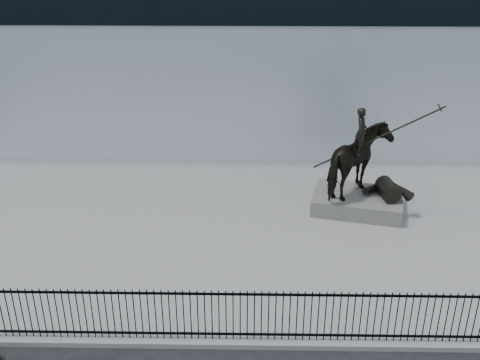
{
  "coord_description": "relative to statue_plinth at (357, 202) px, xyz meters",
  "views": [
    {
      "loc": [
        -0.9,
        -10.27,
        9.96
      ],
      "look_at": [
        -1.19,
        6.0,
        2.51
      ],
      "focal_mm": 42.0,
      "sensor_mm": 36.0,
      "label": 1
    }
  ],
  "objects": [
    {
      "name": "plaza",
      "position": [
        -3.17,
        -1.61,
        -0.38
      ],
      "size": [
        30.0,
        12.0,
        0.15
      ],
      "primitive_type": "cube",
      "color": "gray",
      "rests_on": "ground"
    },
    {
      "name": "building",
      "position": [
        -3.17,
        11.39,
        4.05
      ],
      "size": [
        44.0,
        14.0,
        9.0
      ],
      "primitive_type": "cube",
      "color": "silver",
      "rests_on": "ground"
    },
    {
      "name": "picket_fence",
      "position": [
        -3.17,
        -7.36,
        0.45
      ],
      "size": [
        22.1,
        0.1,
        1.5
      ],
      "color": "black",
      "rests_on": "plaza"
    },
    {
      "name": "statue_plinth",
      "position": [
        0.0,
        0.0,
        0.0
      ],
      "size": [
        3.67,
        2.92,
        0.61
      ],
      "primitive_type": "cube",
      "rotation": [
        0.0,
        0.0,
        -0.23
      ],
      "color": "#57554F",
      "rests_on": "plaza"
    },
    {
      "name": "equestrian_statue",
      "position": [
        0.06,
        -0.01,
        1.58
      ],
      "size": [
        4.06,
        3.01,
        3.52
      ],
      "rotation": [
        0.0,
        0.0,
        -0.23
      ],
      "color": "black",
      "rests_on": "statue_plinth"
    }
  ]
}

